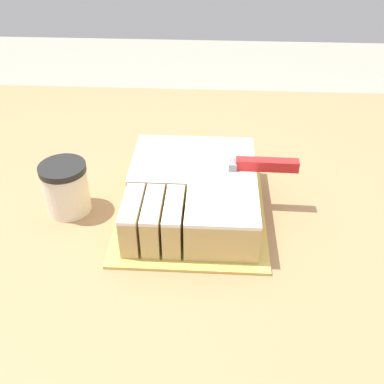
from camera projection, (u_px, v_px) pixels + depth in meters
The scene contains 5 objects.
countertop at pixel (199, 325), 1.25m from camera, with size 1.40×1.10×0.93m.
cake_board at pixel (192, 210), 0.92m from camera, with size 0.30×0.35×0.01m.
cake at pixel (193, 191), 0.90m from camera, with size 0.25×0.30×0.08m.
knife at pixel (247, 165), 0.88m from camera, with size 0.33×0.03×0.02m.
coffee_cup at pixel (66, 188), 0.90m from camera, with size 0.09×0.09×0.11m.
Camera 1 is at (0.03, -0.79, 1.50)m, focal length 42.00 mm.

